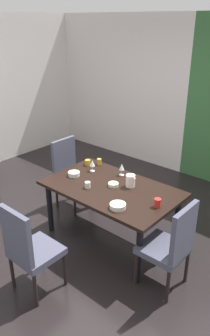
{
  "coord_description": "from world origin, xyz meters",
  "views": [
    {
      "loc": [
        2.63,
        -2.46,
        2.57
      ],
      "look_at": [
        0.17,
        0.38,
        0.85
      ],
      "focal_mm": 35.0,
      "sensor_mm": 36.0,
      "label": 1
    }
  ],
  "objects_px": {
    "serving_bowl_east": "(118,206)",
    "cup_corner": "(157,203)",
    "chair_head_near": "(29,248)",
    "serving_bowl_rear": "(113,184)",
    "chair_left_far": "(70,171)",
    "wine_glass_front": "(122,167)",
    "wine_glass_right": "(92,163)",
    "chair_right_near": "(171,244)",
    "cup_west": "(99,162)",
    "serving_bowl_south": "(74,174)",
    "pitcher_near_shelf": "(130,181)",
    "cup_left": "(88,185)",
    "dining_table": "(111,193)",
    "cup_center": "(88,162)"
  },
  "relations": [
    {
      "from": "serving_bowl_south",
      "to": "pitcher_near_shelf",
      "type": "distance_m",
      "value": 0.76
    },
    {
      "from": "chair_left_far",
      "to": "wine_glass_front",
      "type": "xyz_separation_m",
      "value": [
        0.88,
        0.09,
        0.3
      ]
    },
    {
      "from": "wine_glass_front",
      "to": "cup_corner",
      "type": "relative_size",
      "value": 1.66
    },
    {
      "from": "chair_right_near",
      "to": "chair_left_far",
      "type": "distance_m",
      "value": 2.05
    },
    {
      "from": "chair_left_far",
      "to": "chair_head_near",
      "type": "relative_size",
      "value": 1.01
    },
    {
      "from": "wine_glass_front",
      "to": "cup_west",
      "type": "relative_size",
      "value": 1.93
    },
    {
      "from": "chair_head_near",
      "to": "serving_bowl_east",
      "type": "distance_m",
      "value": 1.0
    },
    {
      "from": "serving_bowl_rear",
      "to": "chair_head_near",
      "type": "bearing_deg",
      "value": -91.3
    },
    {
      "from": "chair_head_near",
      "to": "serving_bowl_rear",
      "type": "distance_m",
      "value": 1.27
    },
    {
      "from": "wine_glass_front",
      "to": "cup_west",
      "type": "bearing_deg",
      "value": 171.82
    },
    {
      "from": "cup_left",
      "to": "pitcher_near_shelf",
      "type": "xyz_separation_m",
      "value": [
        0.36,
        0.36,
        0.04
      ]
    },
    {
      "from": "chair_right_near",
      "to": "serving_bowl_south",
      "type": "height_order",
      "value": "chair_right_near"
    },
    {
      "from": "cup_west",
      "to": "cup_left",
      "type": "bearing_deg",
      "value": -59.53
    },
    {
      "from": "dining_table",
      "to": "cup_left",
      "type": "height_order",
      "value": "cup_left"
    },
    {
      "from": "dining_table",
      "to": "cup_center",
      "type": "xyz_separation_m",
      "value": [
        -0.66,
        0.29,
        0.12
      ]
    },
    {
      "from": "chair_left_far",
      "to": "cup_left",
      "type": "distance_m",
      "value": 0.94
    },
    {
      "from": "chair_right_near",
      "to": "chair_head_near",
      "type": "distance_m",
      "value": 1.4
    },
    {
      "from": "chair_head_near",
      "to": "serving_bowl_rear",
      "type": "xyz_separation_m",
      "value": [
        0.03,
        1.25,
        0.21
      ]
    },
    {
      "from": "wine_glass_front",
      "to": "cup_corner",
      "type": "xyz_separation_m",
      "value": [
        0.77,
        -0.36,
        -0.06
      ]
    },
    {
      "from": "dining_table",
      "to": "chair_left_far",
      "type": "xyz_separation_m",
      "value": [
        -0.99,
        0.25,
        -0.1
      ]
    },
    {
      "from": "serving_bowl_south",
      "to": "pitcher_near_shelf",
      "type": "height_order",
      "value": "pitcher_near_shelf"
    },
    {
      "from": "serving_bowl_rear",
      "to": "cup_west",
      "type": "relative_size",
      "value": 1.53
    },
    {
      "from": "chair_right_near",
      "to": "serving_bowl_south",
      "type": "relative_size",
      "value": 6.73
    },
    {
      "from": "cup_west",
      "to": "wine_glass_right",
      "type": "bearing_deg",
      "value": -70.73
    },
    {
      "from": "chair_left_far",
      "to": "wine_glass_front",
      "type": "bearing_deg",
      "value": 95.56
    },
    {
      "from": "dining_table",
      "to": "serving_bowl_south",
      "type": "distance_m",
      "value": 0.57
    },
    {
      "from": "serving_bowl_east",
      "to": "cup_left",
      "type": "distance_m",
      "value": 0.58
    },
    {
      "from": "wine_glass_right",
      "to": "serving_bowl_east",
      "type": "distance_m",
      "value": 0.98
    },
    {
      "from": "cup_center",
      "to": "cup_corner",
      "type": "bearing_deg",
      "value": -13.15
    },
    {
      "from": "chair_right_near",
      "to": "serving_bowl_rear",
      "type": "bearing_deg",
      "value": 73.61
    },
    {
      "from": "wine_glass_right",
      "to": "cup_corner",
      "type": "relative_size",
      "value": 1.63
    },
    {
      "from": "serving_bowl_east",
      "to": "cup_corner",
      "type": "relative_size",
      "value": 1.82
    },
    {
      "from": "cup_west",
      "to": "cup_corner",
      "type": "bearing_deg",
      "value": -19.29
    },
    {
      "from": "chair_head_near",
      "to": "cup_corner",
      "type": "bearing_deg",
      "value": 59.99
    },
    {
      "from": "serving_bowl_rear",
      "to": "cup_west",
      "type": "distance_m",
      "value": 0.67
    },
    {
      "from": "serving_bowl_east",
      "to": "chair_left_far",
      "type": "bearing_deg",
      "value": 157.01
    },
    {
      "from": "serving_bowl_east",
      "to": "cup_center",
      "type": "bearing_deg",
      "value": 149.24
    },
    {
      "from": "wine_glass_front",
      "to": "pitcher_near_shelf",
      "type": "xyz_separation_m",
      "value": [
        0.27,
        -0.18,
        -0.03
      ]
    },
    {
      "from": "cup_center",
      "to": "cup_left",
      "type": "relative_size",
      "value": 1.03
    },
    {
      "from": "chair_right_near",
      "to": "wine_glass_front",
      "type": "relative_size",
      "value": 6.29
    },
    {
      "from": "serving_bowl_rear",
      "to": "wine_glass_right",
      "type": "bearing_deg",
      "value": 163.04
    },
    {
      "from": "serving_bowl_rear",
      "to": "cup_corner",
      "type": "distance_m",
      "value": 0.66
    },
    {
      "from": "serving_bowl_east",
      "to": "pitcher_near_shelf",
      "type": "bearing_deg",
      "value": 112.24
    },
    {
      "from": "dining_table",
      "to": "serving_bowl_rear",
      "type": "distance_m",
      "value": 0.11
    },
    {
      "from": "wine_glass_front",
      "to": "serving_bowl_rear",
      "type": "bearing_deg",
      "value": -69.66
    },
    {
      "from": "serving_bowl_south",
      "to": "cup_corner",
      "type": "relative_size",
      "value": 1.55
    },
    {
      "from": "chair_right_near",
      "to": "dining_table",
      "type": "bearing_deg",
      "value": 75.64
    },
    {
      "from": "wine_glass_right",
      "to": "cup_corner",
      "type": "height_order",
      "value": "wine_glass_right"
    },
    {
      "from": "chair_left_far",
      "to": "cup_corner",
      "type": "xyz_separation_m",
      "value": [
        1.66,
        -0.28,
        0.24
      ]
    },
    {
      "from": "dining_table",
      "to": "serving_bowl_rear",
      "type": "relative_size",
      "value": 12.76
    }
  ]
}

